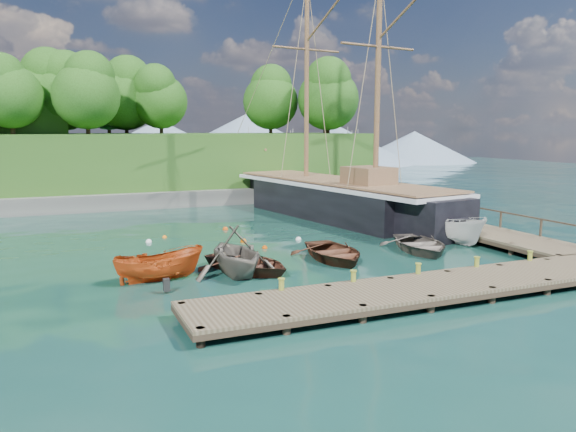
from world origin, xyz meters
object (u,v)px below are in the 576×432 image
object	(u,v)px
cabin_boat_white	(451,243)
rowboat_2	(333,260)
schooner	(338,202)
rowboat_1	(236,275)
motorboat_orange	(160,281)
rowboat_0	(248,271)
rowboat_3	(420,251)

from	to	relation	value
cabin_boat_white	rowboat_2	bearing A→B (deg)	-176.52
rowboat_2	schooner	size ratio (longest dim) A/B	0.17
rowboat_1	schooner	world-z (taller)	schooner
motorboat_orange	cabin_boat_white	distance (m)	16.89
rowboat_0	cabin_boat_white	size ratio (longest dim) A/B	0.95
schooner	rowboat_1	bearing A→B (deg)	-142.00
rowboat_3	motorboat_orange	size ratio (longest dim) A/B	1.25
rowboat_0	cabin_boat_white	xyz separation A→B (m)	(12.79, 1.67, 0.00)
rowboat_2	motorboat_orange	xyz separation A→B (m)	(-8.64, -0.58, 0.00)
rowboat_2	schooner	world-z (taller)	schooner
rowboat_3	schooner	xyz separation A→B (m)	(1.36, 11.91, 1.18)
rowboat_0	schooner	size ratio (longest dim) A/B	0.17
rowboat_3	motorboat_orange	world-z (taller)	motorboat_orange
rowboat_1	rowboat_2	size ratio (longest dim) A/B	0.91
rowboat_0	schooner	bearing A→B (deg)	22.97
rowboat_1	rowboat_2	world-z (taller)	rowboat_1
rowboat_2	rowboat_1	bearing A→B (deg)	-166.00
rowboat_0	motorboat_orange	world-z (taller)	motorboat_orange
rowboat_0	rowboat_2	distance (m)	4.66
rowboat_2	motorboat_orange	distance (m)	8.66
rowboat_0	rowboat_2	size ratio (longest dim) A/B	0.97
motorboat_orange	schooner	bearing A→B (deg)	-55.23
rowboat_2	rowboat_3	bearing A→B (deg)	3.56
rowboat_0	cabin_boat_white	world-z (taller)	cabin_boat_white
rowboat_2	motorboat_orange	world-z (taller)	motorboat_orange
cabin_boat_white	schooner	size ratio (longest dim) A/B	0.17
rowboat_0	rowboat_2	bearing A→B (deg)	-19.08
cabin_boat_white	rowboat_0	bearing A→B (deg)	-177.38
rowboat_3	motorboat_orange	xyz separation A→B (m)	(-13.76, -0.53, 0.00)
rowboat_3	cabin_boat_white	world-z (taller)	cabin_boat_white
rowboat_0	motorboat_orange	bearing A→B (deg)	156.40
rowboat_2	rowboat_3	size ratio (longest dim) A/B	1.00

